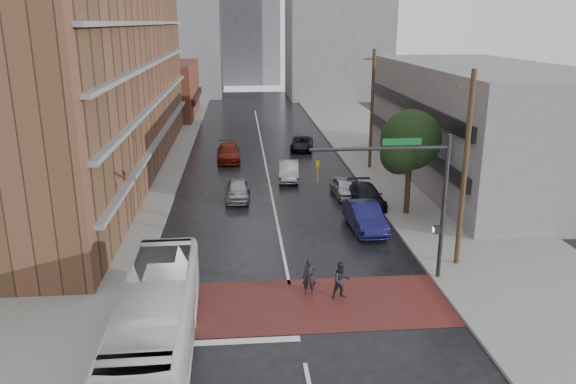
{
  "coord_description": "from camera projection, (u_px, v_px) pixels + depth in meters",
  "views": [
    {
      "loc": [
        -2.17,
        -21.84,
        12.1
      ],
      "look_at": [
        0.26,
        6.3,
        3.5
      ],
      "focal_mm": 35.0,
      "sensor_mm": 36.0,
      "label": 1
    }
  ],
  "objects": [
    {
      "name": "car_travel_c",
      "position": [
        229.0,
        152.0,
        50.8
      ],
      "size": [
        2.2,
        5.15,
        1.48
      ],
      "primitive_type": "imported",
      "rotation": [
        0.0,
        0.0,
        0.03
      ],
      "color": "maroon",
      "rests_on": "ground"
    },
    {
      "name": "car_parked_far",
      "position": [
        344.0,
        187.0,
        40.4
      ],
      "size": [
        1.74,
        3.95,
        1.32
      ],
      "primitive_type": "imported",
      "rotation": [
        0.0,
        0.0,
        0.05
      ],
      "color": "#A2A5A9",
      "rests_on": "ground"
    },
    {
      "name": "building_east",
      "position": [
        481.0,
        124.0,
        43.63
      ],
      "size": [
        11.0,
        26.0,
        9.0
      ],
      "primitive_type": "cube",
      "color": "gray",
      "rests_on": "ground"
    },
    {
      "name": "pedestrian_b",
      "position": [
        341.0,
        280.0,
        25.39
      ],
      "size": [
        0.95,
        0.81,
        1.74
      ],
      "primitive_type": "imported",
      "rotation": [
        0.0,
        0.0,
        0.19
      ],
      "color": "#252126",
      "rests_on": "ground"
    },
    {
      "name": "utility_pole_far",
      "position": [
        372.0,
        109.0,
        46.62
      ],
      "size": [
        1.6,
        0.26,
        10.0
      ],
      "color": "#473321",
      "rests_on": "ground"
    },
    {
      "name": "street_tree",
      "position": [
        411.0,
        144.0,
        35.31
      ],
      "size": [
        4.2,
        4.1,
        6.9
      ],
      "color": "#332319",
      "rests_on": "ground"
    },
    {
      "name": "crosswalk",
      "position": [
        293.0,
        305.0,
        24.99
      ],
      "size": [
        14.0,
        5.0,
        0.02
      ],
      "primitive_type": "cube",
      "color": "maroon",
      "rests_on": "ground"
    },
    {
      "name": "car_travel_a",
      "position": [
        238.0,
        190.0,
        39.67
      ],
      "size": [
        1.82,
        4.18,
        1.4
      ],
      "primitive_type": "imported",
      "rotation": [
        0.0,
        0.0,
        -0.04
      ],
      "color": "#A1A5A9",
      "rests_on": "ground"
    },
    {
      "name": "car_parked_near",
      "position": [
        365.0,
        217.0,
        33.82
      ],
      "size": [
        1.96,
        5.04,
        1.64
      ],
      "primitive_type": "imported",
      "rotation": [
        0.0,
        0.0,
        0.05
      ],
      "color": "#131342",
      "rests_on": "ground"
    },
    {
      "name": "car_travel_b",
      "position": [
        289.0,
        171.0,
        44.64
      ],
      "size": [
        1.86,
        4.49,
        1.44
      ],
      "primitive_type": "imported",
      "rotation": [
        0.0,
        0.0,
        -0.08
      ],
      "color": "#AFB2B7",
      "rests_on": "ground"
    },
    {
      "name": "transit_bus",
      "position": [
        156.0,
        322.0,
        20.62
      ],
      "size": [
        2.75,
        10.96,
        3.04
      ],
      "primitive_type": "imported",
      "rotation": [
        0.0,
        0.0,
        0.02
      ],
      "color": "silver",
      "rests_on": "ground"
    },
    {
      "name": "storefront_west",
      "position": [
        164.0,
        90.0,
        73.98
      ],
      "size": [
        8.0,
        16.0,
        7.0
      ],
      "primitive_type": "cube",
      "color": "brown",
      "rests_on": "ground"
    },
    {
      "name": "pedestrian_a",
      "position": [
        310.0,
        277.0,
        25.68
      ],
      "size": [
        0.71,
        0.53,
        1.77
      ],
      "primitive_type": "imported",
      "rotation": [
        0.0,
        0.0,
        -0.17
      ],
      "color": "black",
      "rests_on": "ground"
    },
    {
      "name": "utility_pole_near",
      "position": [
        465.0,
        169.0,
        27.56
      ],
      "size": [
        1.6,
        0.26,
        10.0
      ],
      "color": "#473321",
      "rests_on": "ground"
    },
    {
      "name": "car_parked_mid",
      "position": [
        366.0,
        196.0,
        38.3
      ],
      "size": [
        2.14,
        4.9,
        1.4
      ],
      "primitive_type": "imported",
      "rotation": [
        0.0,
        0.0,
        0.04
      ],
      "color": "black",
      "rests_on": "ground"
    },
    {
      "name": "sidewalk_west",
      "position": [
        131.0,
        170.0,
        47.38
      ],
      "size": [
        9.0,
        90.0,
        0.15
      ],
      "primitive_type": "cube",
      "color": "gray",
      "rests_on": "ground"
    },
    {
      "name": "suv_travel",
      "position": [
        302.0,
        143.0,
        55.14
      ],
      "size": [
        2.82,
        4.83,
        1.26
      ],
      "primitive_type": "imported",
      "rotation": [
        0.0,
        0.0,
        -0.17
      ],
      "color": "black",
      "rests_on": "ground"
    },
    {
      "name": "signal_mast",
      "position": [
        415.0,
        187.0,
        26.01
      ],
      "size": [
        6.5,
        0.3,
        7.2
      ],
      "color": "#2D2D33",
      "rests_on": "ground"
    },
    {
      "name": "sidewalk_east",
      "position": [
        397.0,
        164.0,
        49.27
      ],
      "size": [
        9.0,
        90.0,
        0.15
      ],
      "primitive_type": "cube",
      "color": "gray",
      "rests_on": "ground"
    },
    {
      "name": "ground",
      "position": [
        294.0,
        310.0,
        24.52
      ],
      "size": [
        160.0,
        160.0,
        0.0
      ],
      "primitive_type": "plane",
      "color": "black",
      "rests_on": "ground"
    },
    {
      "name": "distant_tower_center",
      "position": [
        248.0,
        22.0,
        111.57
      ],
      "size": [
        12.0,
        10.0,
        24.0
      ],
      "primitive_type": "cube",
      "color": "gray",
      "rests_on": "ground"
    }
  ]
}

